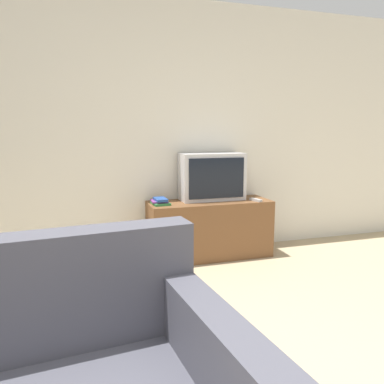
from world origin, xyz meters
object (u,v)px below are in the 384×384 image
tv_stand (210,229)px  book_stack (160,201)px  remote_on_stand (256,200)px  television (212,177)px

tv_stand → book_stack: size_ratio=5.63×
tv_stand → remote_on_stand: 0.56m
book_stack → remote_on_stand: 0.98m
television → remote_on_stand: size_ratio=4.32×
tv_stand → book_stack: 0.61m
book_stack → television: bearing=8.7°
television → book_stack: television is taller
book_stack → remote_on_stand: (0.98, -0.12, -0.02)m
book_stack → remote_on_stand: book_stack is taller
book_stack → remote_on_stand: size_ratio=1.46×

